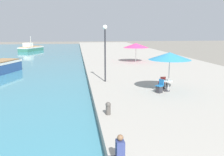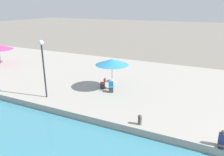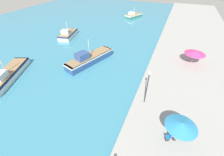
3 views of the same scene
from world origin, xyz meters
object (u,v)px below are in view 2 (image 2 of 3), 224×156
(cafe_umbrella_pink, at_px, (112,62))
(cafe_table, at_px, (111,83))
(cafe_chair_left, at_px, (103,85))
(mooring_bollard, at_px, (140,119))
(lamppost, at_px, (43,60))
(cafe_chair_right, at_px, (111,88))
(person_at_quay, at_px, (222,139))

(cafe_umbrella_pink, bearing_deg, cafe_table, 133.80)
(cafe_chair_left, relative_size, mooring_bollard, 1.39)
(cafe_chair_left, distance_m, lamppost, 5.59)
(cafe_table, height_order, cafe_chair_right, cafe_chair_right)
(cafe_chair_right, relative_size, person_at_quay, 0.98)
(cafe_umbrella_pink, bearing_deg, cafe_chair_left, 103.95)
(cafe_chair_right, xyz_separation_m, mooring_bollard, (-3.98, -3.92, 0.02))
(cafe_table, xyz_separation_m, mooring_bollard, (-4.61, -4.27, -0.18))
(cafe_chair_right, bearing_deg, cafe_table, -90.00)
(cafe_table, bearing_deg, cafe_chair_right, -150.49)
(person_at_quay, bearing_deg, cafe_chair_right, 63.54)
(cafe_table, distance_m, mooring_bollard, 6.29)
(cafe_umbrella_pink, relative_size, lamppost, 0.62)
(mooring_bollard, xyz_separation_m, lamppost, (0.79, 8.12, 2.74))
(mooring_bollard, bearing_deg, cafe_umbrella_pink, 41.61)
(cafe_chair_left, bearing_deg, person_at_quay, -125.15)
(mooring_bollard, bearing_deg, cafe_chair_left, 47.92)
(cafe_table, height_order, cafe_chair_left, cafe_chair_left)
(cafe_umbrella_pink, bearing_deg, mooring_bollard, -138.39)
(person_at_quay, relative_size, mooring_bollard, 1.42)
(cafe_chair_left, distance_m, cafe_chair_right, 1.19)
(cafe_chair_left, xyz_separation_m, lamppost, (-3.72, 3.13, 2.77))
(cafe_chair_right, distance_m, lamppost, 5.96)
(cafe_chair_right, height_order, lamppost, lamppost)
(cafe_chair_left, relative_size, cafe_chair_right, 1.00)
(cafe_umbrella_pink, distance_m, person_at_quay, 10.24)
(cafe_chair_left, xyz_separation_m, mooring_bollard, (-4.50, -4.99, 0.02))
(cafe_umbrella_pink, distance_m, cafe_chair_left, 2.27)
(cafe_chair_right, relative_size, mooring_bollard, 1.39)
(person_at_quay, bearing_deg, cafe_chair_left, 63.61)
(mooring_bollard, bearing_deg, person_at_quay, -92.93)
(cafe_chair_right, distance_m, person_at_quay, 9.47)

